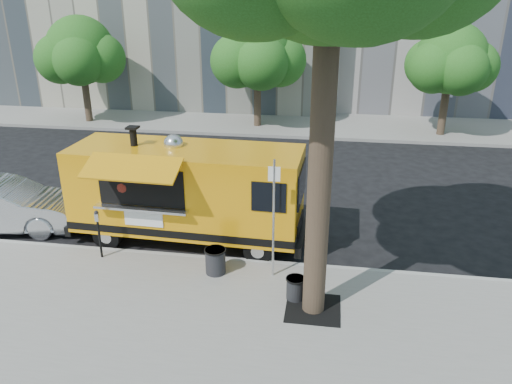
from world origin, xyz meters
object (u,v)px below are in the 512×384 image
food_truck (186,191)px  trash_bin_left (215,260)px  sign_post (274,212)px  parking_meter (98,228)px  far_tree_c (451,59)px  sedan (3,206)px  trash_bin_right (295,288)px  far_tree_b (257,52)px  far_tree_a (81,50)px

food_truck → trash_bin_left: 2.42m
sign_post → parking_meter: size_ratio=2.25×
far_tree_c → sedan: far_tree_c is taller
far_tree_c → food_truck: far_tree_c is taller
parking_meter → sedan: 3.95m
parking_meter → trash_bin_left: size_ratio=2.06×
food_truck → trash_bin_right: size_ratio=12.51×
far_tree_c → trash_bin_left: (-7.86, -14.05, -3.22)m
far_tree_b → sign_post: size_ratio=1.83×
parking_meter → food_truck: food_truck is taller
far_tree_c → parking_meter: far_tree_c is taller
sedan → trash_bin_left: size_ratio=7.11×
far_tree_a → sedan: (3.32, -12.24, -3.02)m
sedan → trash_bin_left: bearing=-112.9°
sedan → trash_bin_right: 9.22m
far_tree_a → far_tree_c: (18.00, 0.10, -0.06)m
sign_post → parking_meter: bearing=177.5°
far_tree_b → sedan: 14.19m
far_tree_a → sign_post: (11.55, -13.85, -1.93)m
far_tree_b → sign_post: 14.61m
far_tree_b → food_truck: (-0.09, -12.53, -2.31)m
far_tree_b → far_tree_c: far_tree_b is taller
sign_post → trash_bin_left: 1.96m
far_tree_c → sign_post: 15.48m
far_tree_a → food_truck: size_ratio=0.80×
far_tree_c → food_truck: 15.39m
far_tree_b → parking_meter: (-2.00, -14.05, -2.85)m
sedan → far_tree_b: bearing=-33.0°
far_tree_c → trash_bin_right: size_ratio=9.78×
far_tree_a → food_truck: 15.22m
sign_post → trash_bin_left: sign_post is taller
trash_bin_left → trash_bin_right: 2.20m
far_tree_a → food_truck: bearing=-53.7°
trash_bin_left → food_truck: bearing=123.9°
parking_meter → food_truck: 2.50m
far_tree_a → parking_meter: size_ratio=4.01×
far_tree_b → trash_bin_right: 15.86m
parking_meter → far_tree_b: bearing=81.9°
trash_bin_right → far_tree_c: bearing=68.6°
parking_meter → trash_bin_left: (3.14, -0.30, -0.49)m
parking_meter → sedan: (-3.68, 1.41, -0.22)m
sign_post → sedan: sign_post is taller
trash_bin_right → far_tree_b: bearing=101.8°
parking_meter → sign_post: bearing=-2.5°
parking_meter → far_tree_c: bearing=51.3°
far_tree_a → trash_bin_right: size_ratio=10.05×
trash_bin_right → food_truck: bearing=141.1°
sign_post → trash_bin_left: size_ratio=4.64×
far_tree_b → food_truck: size_ratio=0.83×
food_truck → sedan: food_truck is taller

